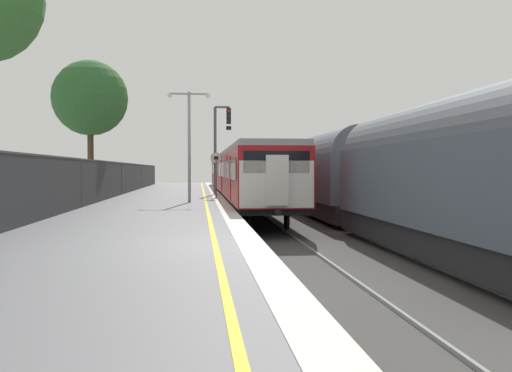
{
  "coord_description": "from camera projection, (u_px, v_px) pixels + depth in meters",
  "views": [
    {
      "loc": [
        -0.68,
        -11.38,
        1.54
      ],
      "look_at": [
        1.59,
        10.43,
        0.9
      ],
      "focal_mm": 38.7,
      "sensor_mm": 36.0,
      "label": 1
    }
  ],
  "objects": [
    {
      "name": "background_tree_centre",
      "position": [
        90.0,
        101.0,
        30.35
      ],
      "size": [
        4.12,
        4.12,
        7.55
      ],
      "color": "#473323",
      "rests_on": "ground"
    },
    {
      "name": "commuter_train_at_platform",
      "position": [
        238.0,
        174.0,
        39.16
      ],
      "size": [
        2.83,
        39.68,
        3.81
      ],
      "color": "maroon",
      "rests_on": "ground"
    },
    {
      "name": "speed_limit_sign",
      "position": [
        216.0,
        169.0,
        29.61
      ],
      "size": [
        0.59,
        0.08,
        2.48
      ],
      "color": "#59595B",
      "rests_on": "ground"
    },
    {
      "name": "signal_gantry",
      "position": [
        219.0,
        140.0,
        34.51
      ],
      "size": [
        1.1,
        0.24,
        5.53
      ],
      "color": "#47474C",
      "rests_on": "ground"
    },
    {
      "name": "platform_lamp_mid",
      "position": [
        189.0,
        137.0,
        25.96
      ],
      "size": [
        2.0,
        0.2,
        5.21
      ],
      "color": "#93999E",
      "rests_on": "ground"
    },
    {
      "name": "ground",
      "position": [
        356.0,
        271.0,
        11.72
      ],
      "size": [
        17.4,
        110.0,
        1.21
      ],
      "color": "slate"
    },
    {
      "name": "freight_train_adjacent_track",
      "position": [
        300.0,
        172.0,
        37.01
      ],
      "size": [
        2.6,
        58.04,
        4.4
      ],
      "color": "#232326",
      "rests_on": "ground"
    }
  ]
}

